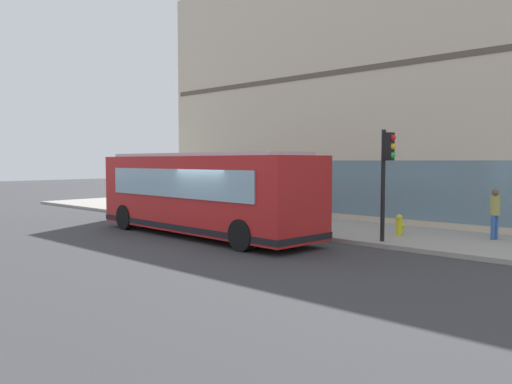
# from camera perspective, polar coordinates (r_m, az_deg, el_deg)

# --- Properties ---
(ground) EXTENTS (120.00, 120.00, 0.00)m
(ground) POSITION_cam_1_polar(r_m,az_deg,el_deg) (17.70, -4.18, -5.55)
(ground) COLOR #38383A
(sidewalk_curb) EXTENTS (4.94, 40.00, 0.15)m
(sidewalk_curb) POSITION_cam_1_polar(r_m,az_deg,el_deg) (21.40, 5.90, -3.78)
(sidewalk_curb) COLOR #9E9991
(sidewalk_curb) RESTS_ON ground
(building_corner) EXTENTS (9.57, 23.62, 12.29)m
(building_corner) POSITION_cam_1_polar(r_m,az_deg,el_deg) (27.53, 15.33, 10.38)
(building_corner) COLOR beige
(building_corner) RESTS_ON ground
(city_bus_nearside) EXTENTS (2.98, 10.14, 3.07)m
(city_bus_nearside) POSITION_cam_1_polar(r_m,az_deg,el_deg) (18.94, -6.01, -0.24)
(city_bus_nearside) COLOR red
(city_bus_nearside) RESTS_ON ground
(traffic_light_near_corner) EXTENTS (0.32, 0.49, 3.64)m
(traffic_light_near_corner) POSITION_cam_1_polar(r_m,az_deg,el_deg) (17.03, 14.43, 3.09)
(traffic_light_near_corner) COLOR black
(traffic_light_near_corner) RESTS_ON sidewalk_curb
(fire_hydrant) EXTENTS (0.35, 0.35, 0.74)m
(fire_hydrant) POSITION_cam_1_polar(r_m,az_deg,el_deg) (18.78, 15.74, -3.57)
(fire_hydrant) COLOR gold
(fire_hydrant) RESTS_ON sidewalk_curb
(pedestrian_near_building_entrance) EXTENTS (0.32, 0.32, 1.70)m
(pedestrian_near_building_entrance) POSITION_cam_1_polar(r_m,az_deg,el_deg) (18.78, 25.16, -1.89)
(pedestrian_near_building_entrance) COLOR #3359A5
(pedestrian_near_building_entrance) RESTS_ON sidewalk_curb
(pedestrian_by_light_pole) EXTENTS (0.32, 0.32, 1.71)m
(pedestrian_by_light_pole) POSITION_cam_1_polar(r_m,az_deg,el_deg) (24.84, -4.25, -0.31)
(pedestrian_by_light_pole) COLOR black
(pedestrian_by_light_pole) RESTS_ON sidewalk_curb
(pedestrian_walking_along_curb) EXTENTS (0.32, 0.32, 1.69)m
(pedestrian_walking_along_curb) POSITION_cam_1_polar(r_m,az_deg,el_deg) (26.34, -5.45, -0.13)
(pedestrian_walking_along_curb) COLOR gold
(pedestrian_walking_along_curb) RESTS_ON sidewalk_curb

